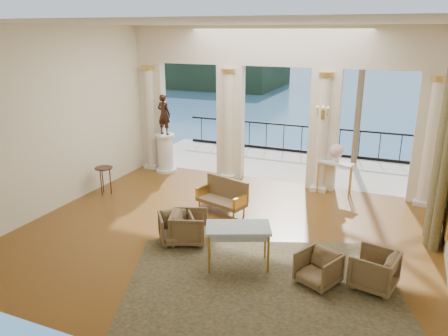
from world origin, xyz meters
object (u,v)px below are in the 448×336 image
at_px(settee, 224,196).
at_px(statue, 164,114).
at_px(pedestal, 166,154).
at_px(armchair_b, 318,267).
at_px(side_table, 104,171).
at_px(armchair_c, 374,268).
at_px(armchair_d, 189,226).
at_px(console_table, 335,167).
at_px(game_table, 238,231).
at_px(armchair_a, 176,226).

xyz_separation_m(settee, statue, (-3.00, 2.30, 1.44)).
bearing_deg(pedestal, armchair_b, -38.63).
bearing_deg(side_table, armchair_c, -14.88).
relative_size(armchair_d, pedestal, 0.62).
distance_m(armchair_d, pedestal, 5.08).
relative_size(console_table, side_table, 1.33).
height_order(settee, console_table, console_table).
bearing_deg(side_table, console_table, 23.34).
bearing_deg(armchair_c, armchair_b, -62.03).
distance_m(armchair_b, console_table, 4.76).
bearing_deg(side_table, pedestal, 78.54).
xyz_separation_m(armchair_d, game_table, (1.32, -0.52, 0.37)).
bearing_deg(game_table, side_table, 132.09).
xyz_separation_m(armchair_c, game_table, (-2.47, -0.24, 0.37)).
bearing_deg(side_table, armchair_a, -28.56).
distance_m(pedestal, console_table, 5.33).
bearing_deg(armchair_d, game_table, -130.75).
bearing_deg(armchair_d, armchair_c, -113.57).
relative_size(armchair_c, side_table, 0.96).
bearing_deg(armchair_b, armchair_a, -163.78).
xyz_separation_m(armchair_d, pedestal, (-2.96, 4.12, 0.21)).
height_order(armchair_d, game_table, game_table).
relative_size(armchair_a, pedestal, 0.58).
bearing_deg(console_table, pedestal, -163.30).
relative_size(settee, pedestal, 1.13).
xyz_separation_m(armchair_b, game_table, (-1.55, 0.03, 0.41)).
distance_m(armchair_a, armchair_b, 3.17).
distance_m(armchair_b, game_table, 1.60).
height_order(armchair_b, pedestal, pedestal).
distance_m(pedestal, side_table, 2.52).
relative_size(game_table, pedestal, 1.13).
xyz_separation_m(game_table, pedestal, (-4.29, 4.64, -0.16)).
bearing_deg(armchair_d, armchair_a, 88.69).
bearing_deg(console_table, side_table, -140.50).
distance_m(armchair_b, pedestal, 7.47).
height_order(pedestal, statue, statue).
bearing_deg(pedestal, armchair_c, -33.03).
relative_size(armchair_d, statue, 0.60).
relative_size(armchair_c, game_table, 0.55).
bearing_deg(armchair_d, statue, 16.29).
height_order(game_table, side_table, game_table).
height_order(statue, console_table, statue).
relative_size(settee, game_table, 1.00).
xyz_separation_m(armchair_c, pedestal, (-6.76, 4.39, 0.21)).
xyz_separation_m(armchair_a, statue, (-2.70, 4.21, 1.50)).
relative_size(armchair_d, console_table, 0.73).
bearing_deg(armchair_a, settee, 43.21).
bearing_deg(game_table, armchair_a, 141.37).
distance_m(pedestal, statue, 1.27).
height_order(armchair_a, armchair_b, armchair_a).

